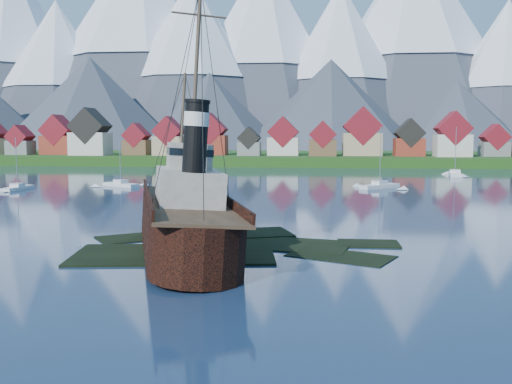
# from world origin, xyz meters

# --- Properties ---
(ground) EXTENTS (1400.00, 1400.00, 0.00)m
(ground) POSITION_xyz_m (0.00, 0.00, 0.00)
(ground) COLOR #1A2C49
(ground) RESTS_ON ground
(shoal) EXTENTS (31.71, 21.24, 1.14)m
(shoal) POSITION_xyz_m (1.78, 2.15, -0.35)
(shoal) COLOR black
(shoal) RESTS_ON ground
(shore_bank) EXTENTS (600.00, 80.00, 3.20)m
(shore_bank) POSITION_xyz_m (0.00, 170.00, 0.00)
(shore_bank) COLOR #1C4212
(shore_bank) RESTS_ON ground
(seawall) EXTENTS (600.00, 2.50, 2.00)m
(seawall) POSITION_xyz_m (0.00, 132.00, 0.00)
(seawall) COLOR #3F3D38
(seawall) RESTS_ON ground
(town) EXTENTS (250.96, 16.69, 17.30)m
(town) POSITION_xyz_m (-33.12, 152.18, 8.99)
(town) COLOR maroon
(town) RESTS_ON ground
(mountains) EXTENTS (965.00, 340.00, 205.00)m
(mountains) POSITION_xyz_m (-0.79, 481.26, 89.34)
(mountains) COLOR #2D333D
(mountains) RESTS_ON ground
(tugboat_wreck) EXTENTS (7.32, 31.52, 24.98)m
(tugboat_wreck) POSITION_xyz_m (-2.44, 0.88, 3.13)
(tugboat_wreck) COLOR black
(tugboat_wreck) RESTS_ON ground
(sailboat_a) EXTENTS (2.62, 8.83, 10.66)m
(sailboat_a) POSITION_xyz_m (-48.06, 53.21, 0.24)
(sailboat_a) COLOR silver
(sailboat_a) RESTS_ON ground
(sailboat_c) EXTENTS (8.88, 6.70, 11.67)m
(sailboat_c) POSITION_xyz_m (-30.43, 62.09, 0.26)
(sailboat_c) COLOR silver
(sailboat_c) RESTS_ON ground
(sailboat_d) EXTENTS (8.63, 8.04, 12.89)m
(sailboat_d) POSITION_xyz_m (22.49, 63.75, 0.30)
(sailboat_d) COLOR silver
(sailboat_d) RESTS_ON ground
(sailboat_e) EXTENTS (4.51, 11.67, 13.19)m
(sailboat_e) POSITION_xyz_m (45.55, 99.96, 0.29)
(sailboat_e) COLOR silver
(sailboat_e) RESTS_ON ground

